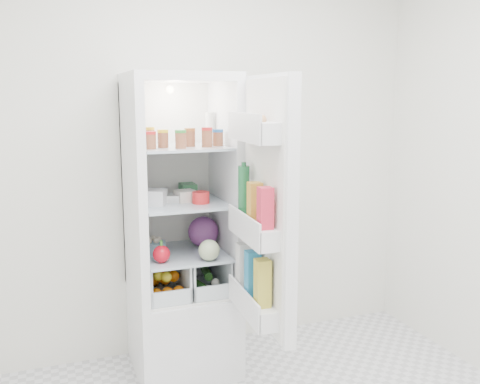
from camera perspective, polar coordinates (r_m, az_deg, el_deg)
name	(u,v)px	position (r m, az deg, el deg)	size (l,w,h in m)	color
room_walls	(308,117)	(2.07, 7.30, 7.96)	(3.02, 3.02, 2.61)	white
refrigerator	(180,263)	(3.32, -6.40, -7.49)	(0.60, 0.60, 1.80)	white
shelf_low	(183,254)	(3.24, -6.15, -6.54)	(0.49, 0.53, 0.01)	#ADBCCA
shelf_mid	(182,203)	(3.17, -6.25, -1.16)	(0.49, 0.53, 0.01)	#ADBCCA
shelf_top	(180,147)	(3.12, -6.37, 4.80)	(0.49, 0.53, 0.01)	#ADBCCA
crisper_left	(163,277)	(3.25, -8.22, -8.92)	(0.23, 0.46, 0.22)	silver
crisper_right	(202,272)	(3.31, -4.03, -8.50)	(0.23, 0.46, 0.22)	silver
condiment_jars	(180,139)	(3.03, -6.42, 5.59)	(0.46, 0.32, 0.08)	#B21919
squeeze_bottle	(210,128)	(3.27, -3.23, 6.86)	(0.05, 0.05, 0.19)	silver
tub_white	(154,197)	(3.09, -9.19, -0.55)	(0.13, 0.13, 0.09)	silver
tub_cream	(185,196)	(3.16, -5.85, -0.41)	(0.11, 0.11, 0.07)	silver
tin_red	(201,198)	(3.10, -4.21, -0.59)	(0.10, 0.10, 0.07)	red
foil_tray	(171,198)	(3.18, -7.37, -0.62)	(0.17, 0.13, 0.04)	#B4B3B8
tub_green	(188,189)	(3.37, -5.58, 0.29)	(0.09, 0.13, 0.07)	#3C8450
red_cabbage	(203,232)	(3.33, -3.93, -4.24)	(0.19, 0.19, 0.19)	#531C4D
bell_pepper	(161,254)	(3.05, -8.38, -6.57)	(0.10, 0.10, 0.10)	red
mushroom_bowl	(153,247)	(3.24, -9.23, -5.84)	(0.15, 0.15, 0.07)	#7DA6BB
salad_bag	(209,250)	(3.05, -3.32, -6.22)	(0.12, 0.12, 0.12)	#A4B386
citrus_pile	(164,282)	(3.24, -8.13, -9.47)	(0.20, 0.31, 0.16)	orange
veg_pile	(203,279)	(3.33, -3.93, -9.27)	(0.16, 0.30, 0.10)	#23501A
fridge_door	(264,211)	(2.71, 2.61, -2.09)	(0.20, 0.60, 1.30)	white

